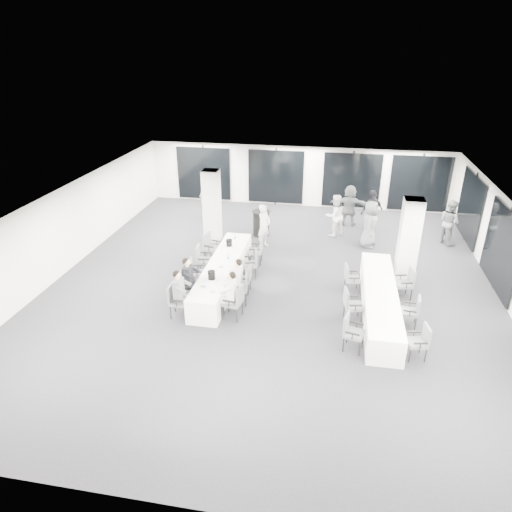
% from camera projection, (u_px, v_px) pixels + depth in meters
% --- Properties ---
extents(room, '(14.04, 16.04, 2.84)m').
position_uv_depth(room, '(304.00, 233.00, 14.99)').
color(room, black).
rests_on(room, ground).
extents(column_left, '(0.60, 0.60, 2.80)m').
position_uv_depth(column_left, '(212.00, 206.00, 17.44)').
color(column_left, silver).
rests_on(column_left, floor).
extents(column_right, '(0.60, 0.60, 2.80)m').
position_uv_depth(column_right, '(408.00, 241.00, 14.35)').
color(column_right, silver).
rests_on(column_right, floor).
extents(banquet_table_main, '(0.90, 5.00, 0.75)m').
position_uv_depth(banquet_table_main, '(223.00, 273.00, 14.60)').
color(banquet_table_main, white).
rests_on(banquet_table_main, floor).
extents(banquet_table_side, '(0.90, 5.00, 0.75)m').
position_uv_depth(banquet_table_side, '(380.00, 301.00, 13.02)').
color(banquet_table_side, white).
rests_on(banquet_table_side, floor).
extents(cocktail_table, '(0.74, 0.74, 1.02)m').
position_uv_depth(cocktail_table, '(261.00, 223.00, 18.26)').
color(cocktail_table, black).
rests_on(cocktail_table, floor).
extents(chair_main_left_near, '(0.51, 0.57, 0.97)m').
position_uv_depth(chair_main_left_near, '(176.00, 299.00, 12.81)').
color(chair_main_left_near, '#4B4E52').
rests_on(chair_main_left_near, floor).
extents(chair_main_left_second, '(0.53, 0.57, 0.94)m').
position_uv_depth(chair_main_left_second, '(185.00, 285.00, 13.54)').
color(chair_main_left_second, '#4B4E52').
rests_on(chair_main_left_second, floor).
extents(chair_main_left_mid, '(0.54, 0.57, 0.91)m').
position_uv_depth(chair_main_left_mid, '(195.00, 271.00, 14.44)').
color(chair_main_left_mid, '#4B4E52').
rests_on(chair_main_left_mid, floor).
extents(chair_main_left_fourth, '(0.56, 0.61, 1.00)m').
position_uv_depth(chair_main_left_fourth, '(202.00, 258.00, 15.17)').
color(chair_main_left_fourth, '#4B4E52').
rests_on(chair_main_left_fourth, floor).
extents(chair_main_left_far, '(0.63, 0.66, 1.03)m').
position_uv_depth(chair_main_left_far, '(211.00, 246.00, 16.07)').
color(chair_main_left_far, '#4B4E52').
rests_on(chair_main_left_far, floor).
extents(chair_main_right_near, '(0.59, 0.63, 1.02)m').
position_uv_depth(chair_main_right_near, '(235.00, 300.00, 12.70)').
color(chair_main_right_near, '#4B4E52').
rests_on(chair_main_right_near, floor).
extents(chair_main_right_second, '(0.60, 0.63, 1.01)m').
position_uv_depth(chair_main_right_second, '(242.00, 286.00, 13.46)').
color(chair_main_right_second, '#4B4E52').
rests_on(chair_main_right_second, floor).
extents(chair_main_right_mid, '(0.46, 0.51, 0.90)m').
position_uv_depth(chair_main_right_mid, '(246.00, 277.00, 14.06)').
color(chair_main_right_mid, '#4B4E52').
rests_on(chair_main_right_mid, floor).
extents(chair_main_right_fourth, '(0.56, 0.59, 0.93)m').
position_uv_depth(chair_main_right_fourth, '(252.00, 262.00, 15.01)').
color(chair_main_right_fourth, '#4B4E52').
rests_on(chair_main_right_fourth, floor).
extents(chair_main_right_far, '(0.51, 0.57, 0.98)m').
position_uv_depth(chair_main_right_far, '(258.00, 249.00, 15.89)').
color(chair_main_right_far, '#4B4E52').
rests_on(chair_main_right_far, floor).
extents(chair_side_left_near, '(0.59, 0.61, 0.97)m').
position_uv_depth(chair_side_left_near, '(351.00, 330.00, 11.42)').
color(chair_side_left_near, '#4B4E52').
rests_on(chair_side_left_near, floor).
extents(chair_side_left_mid, '(0.57, 0.61, 0.98)m').
position_uv_depth(chair_side_left_mid, '(351.00, 303.00, 12.59)').
color(chair_side_left_mid, '#4B4E52').
rests_on(chair_side_left_mid, floor).
extents(chair_side_left_far, '(0.52, 0.56, 0.91)m').
position_uv_depth(chair_side_left_far, '(350.00, 277.00, 14.09)').
color(chair_side_left_far, '#4B4E52').
rests_on(chair_side_left_far, floor).
extents(chair_side_right_near, '(0.54, 0.57, 0.91)m').
position_uv_depth(chair_side_right_near, '(420.00, 340.00, 11.10)').
color(chair_side_right_near, '#4B4E52').
rests_on(chair_side_right_near, floor).
extents(chair_side_right_mid, '(0.50, 0.54, 0.90)m').
position_uv_depth(chair_side_right_mid, '(413.00, 310.00, 12.37)').
color(chair_side_right_mid, '#4B4E52').
rests_on(chair_side_right_mid, floor).
extents(chair_side_right_far, '(0.59, 0.62, 0.97)m').
position_uv_depth(chair_side_right_far, '(406.00, 281.00, 13.73)').
color(chair_side_right_far, '#4B4E52').
rests_on(chair_side_right_far, floor).
extents(seated_guest_a, '(0.50, 0.38, 1.44)m').
position_uv_depth(seated_guest_a, '(181.00, 291.00, 12.68)').
color(seated_guest_a, '#585B60').
rests_on(seated_guest_a, floor).
extents(seated_guest_b, '(0.50, 0.38, 1.44)m').
position_uv_depth(seated_guest_b, '(190.00, 278.00, 13.41)').
color(seated_guest_b, black).
rests_on(seated_guest_b, floor).
extents(seated_guest_c, '(0.50, 0.38, 1.44)m').
position_uv_depth(seated_guest_c, '(229.00, 292.00, 12.64)').
color(seated_guest_c, silver).
rests_on(seated_guest_c, floor).
extents(seated_guest_d, '(0.50, 0.38, 1.44)m').
position_uv_depth(seated_guest_d, '(236.00, 278.00, 13.37)').
color(seated_guest_d, silver).
rests_on(seated_guest_d, floor).
extents(standing_guest_a, '(0.81, 0.87, 1.90)m').
position_uv_depth(standing_guest_a, '(264.00, 223.00, 17.04)').
color(standing_guest_a, silver).
rests_on(standing_guest_a, floor).
extents(standing_guest_b, '(1.09, 0.99, 1.93)m').
position_uv_depth(standing_guest_b, '(335.00, 213.00, 18.04)').
color(standing_guest_b, silver).
rests_on(standing_guest_b, floor).
extents(standing_guest_d, '(1.35, 1.23, 2.02)m').
position_uv_depth(standing_guest_d, '(372.00, 209.00, 18.35)').
color(standing_guest_d, black).
rests_on(standing_guest_d, floor).
extents(standing_guest_e, '(0.77, 1.08, 2.04)m').
position_uv_depth(standing_guest_e, '(370.00, 221.00, 17.03)').
color(standing_guest_e, '#585B60').
rests_on(standing_guest_e, floor).
extents(standing_guest_f, '(1.83, 0.76, 1.97)m').
position_uv_depth(standing_guest_f, '(350.00, 203.00, 19.10)').
color(standing_guest_f, '#585B60').
rests_on(standing_guest_f, floor).
extents(standing_guest_g, '(0.94, 0.95, 2.04)m').
position_uv_depth(standing_guest_g, '(204.00, 195.00, 19.91)').
color(standing_guest_g, '#585B60').
rests_on(standing_guest_g, floor).
extents(standing_guest_h, '(0.98, 1.11, 1.96)m').
position_uv_depth(standing_guest_h, '(450.00, 219.00, 17.34)').
color(standing_guest_h, '#585B60').
rests_on(standing_guest_h, floor).
extents(ice_bucket_near, '(0.22, 0.22, 0.25)m').
position_uv_depth(ice_bucket_near, '(212.00, 275.00, 13.41)').
color(ice_bucket_near, black).
rests_on(ice_bucket_near, banquet_table_main).
extents(ice_bucket_far, '(0.21, 0.21, 0.23)m').
position_uv_depth(ice_bucket_far, '(229.00, 243.00, 15.59)').
color(ice_bucket_far, black).
rests_on(ice_bucket_far, banquet_table_main).
extents(water_bottle_a, '(0.07, 0.07, 0.22)m').
position_uv_depth(water_bottle_a, '(204.00, 285.00, 12.87)').
color(water_bottle_a, silver).
rests_on(water_bottle_a, banquet_table_main).
extents(water_bottle_b, '(0.08, 0.08, 0.24)m').
position_uv_depth(water_bottle_b, '(228.00, 257.00, 14.55)').
color(water_bottle_b, silver).
rests_on(water_bottle_b, banquet_table_main).
extents(water_bottle_c, '(0.07, 0.07, 0.22)m').
position_uv_depth(water_bottle_c, '(235.00, 237.00, 16.08)').
color(water_bottle_c, silver).
rests_on(water_bottle_c, banquet_table_main).
extents(plate_a, '(0.22, 0.22, 0.03)m').
position_uv_depth(plate_a, '(203.00, 286.00, 13.03)').
color(plate_a, white).
rests_on(plate_a, banquet_table_main).
extents(plate_b, '(0.18, 0.18, 0.03)m').
position_uv_depth(plate_b, '(213.00, 292.00, 12.73)').
color(plate_b, white).
rests_on(plate_b, banquet_table_main).
extents(plate_c, '(0.20, 0.20, 0.03)m').
position_uv_depth(plate_c, '(221.00, 267.00, 14.15)').
color(plate_c, white).
rests_on(plate_c, banquet_table_main).
extents(wine_glass, '(0.08, 0.08, 0.21)m').
position_uv_depth(wine_glass, '(210.00, 287.00, 12.68)').
color(wine_glass, silver).
rests_on(wine_glass, banquet_table_main).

